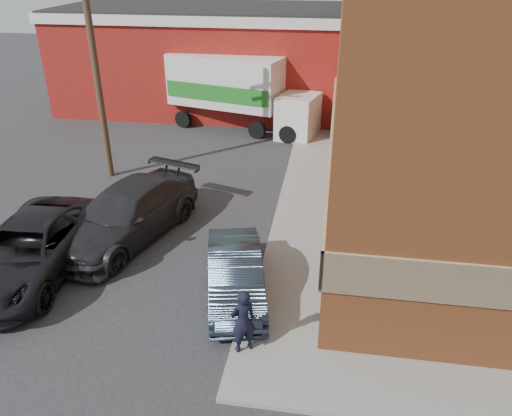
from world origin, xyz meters
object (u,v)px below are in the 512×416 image
at_px(utility_pole, 94,59).
at_px(sedan, 235,274).
at_px(suv_b, 127,214).
at_px(man, 243,321).
at_px(suv_a, 29,249).
at_px(warehouse, 207,57).
at_px(box_truck, 240,88).

distance_m(utility_pole, sedan, 10.61).
xyz_separation_m(sedan, suv_b, (-4.04, 2.51, 0.18)).
distance_m(man, suv_a, 6.97).
bearing_deg(warehouse, sedan, -74.00).
bearing_deg(suv_b, utility_pole, 137.00).
height_order(warehouse, suv_b, warehouse).
xyz_separation_m(warehouse, box_truck, (2.70, -4.19, -0.67)).
bearing_deg(suv_a, box_truck, 73.62).
height_order(sedan, suv_b, suv_b).
bearing_deg(suv_b, man, -27.99).
distance_m(warehouse, sedan, 18.99).
distance_m(suv_a, box_truck, 14.33).
bearing_deg(suv_b, box_truck, 99.41).
relative_size(warehouse, sedan, 4.00).
xyz_separation_m(warehouse, suv_b, (1.16, -15.63, -1.97)).
distance_m(sedan, suv_a, 6.00).
height_order(utility_pole, suv_b, utility_pole).
xyz_separation_m(warehouse, utility_pole, (-1.50, -11.00, 1.93)).
height_order(suv_a, box_truck, box_truck).
relative_size(suv_a, suv_b, 0.99).
bearing_deg(man, sedan, -106.90).
height_order(suv_b, box_truck, box_truck).
xyz_separation_m(utility_pole, suv_a, (0.70, -7.03, -3.94)).
bearing_deg(suv_a, utility_pole, 93.52).
height_order(warehouse, suv_a, warehouse).
bearing_deg(utility_pole, sedan, -46.82).
bearing_deg(man, box_truck, -111.69).
bearing_deg(man, warehouse, -106.64).
distance_m(man, suv_b, 6.57).
height_order(man, suv_a, man).
bearing_deg(warehouse, suv_a, -92.54).
bearing_deg(utility_pole, suv_b, -60.08).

